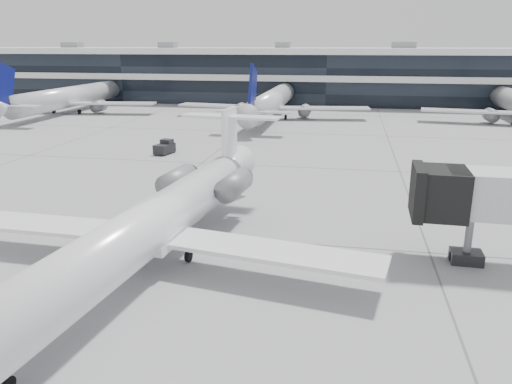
# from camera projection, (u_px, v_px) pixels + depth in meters

# --- Properties ---
(ground) EXTENTS (220.00, 220.00, 0.00)m
(ground) POSITION_uv_depth(u_px,v_px,m) (263.00, 241.00, 31.32)
(ground) COLOR gray
(ground) RESTS_ON ground
(terminal) EXTENTS (170.00, 22.00, 10.00)m
(terminal) POSITION_uv_depth(u_px,v_px,m) (329.00, 78.00, 107.17)
(terminal) COLOR black
(terminal) RESTS_ON ground
(bg_jet_left) EXTENTS (32.00, 40.00, 9.60)m
(bg_jet_left) POSITION_uv_depth(u_px,v_px,m) (73.00, 112.00, 91.14)
(bg_jet_left) COLOR silver
(bg_jet_left) RESTS_ON ground
(bg_jet_center) EXTENTS (32.00, 40.00, 9.60)m
(bg_jet_center) POSITION_uv_depth(u_px,v_px,m) (272.00, 117.00, 84.57)
(bg_jet_center) COLOR silver
(bg_jet_center) RESTS_ON ground
(regional_jet) EXTENTS (25.26, 31.54, 7.28)m
(regional_jet) POSITION_uv_depth(u_px,v_px,m) (151.00, 224.00, 27.05)
(regional_jet) COLOR white
(regional_jet) RESTS_ON ground
(traffic_cone) EXTENTS (0.47, 0.47, 0.56)m
(traffic_cone) POSITION_uv_depth(u_px,v_px,m) (168.00, 186.00, 42.50)
(traffic_cone) COLOR #F05D0C
(traffic_cone) RESTS_ON ground
(far_tug) EXTENTS (1.98, 2.75, 1.58)m
(far_tug) POSITION_uv_depth(u_px,v_px,m) (165.00, 148.00, 56.18)
(far_tug) COLOR black
(far_tug) RESTS_ON ground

